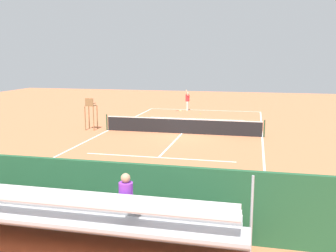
{
  "coord_description": "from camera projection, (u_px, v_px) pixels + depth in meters",
  "views": [
    {
      "loc": [
        -4.47,
        23.58,
        4.87
      ],
      "look_at": [
        0.0,
        4.0,
        1.2
      ],
      "focal_mm": 40.93,
      "sensor_mm": 36.0,
      "label": 1
    }
  ],
  "objects": [
    {
      "name": "ground_plane",
      "position": [
        182.0,
        133.0,
        24.47
      ],
      "size": [
        60.0,
        60.0,
        0.0
      ],
      "primitive_type": "plane",
      "color": "#CC7047"
    },
    {
      "name": "court_line_markings",
      "position": [
        182.0,
        133.0,
        24.5
      ],
      "size": [
        10.1,
        22.2,
        0.01
      ],
      "color": "white",
      "rests_on": "ground"
    },
    {
      "name": "tennis_net",
      "position": [
        182.0,
        126.0,
        24.38
      ],
      "size": [
        10.3,
        0.1,
        1.07
      ],
      "color": "black",
      "rests_on": "ground"
    },
    {
      "name": "backdrop_wall",
      "position": [
        90.0,
        195.0,
        10.86
      ],
      "size": [
        18.0,
        0.16,
        2.0
      ],
      "primitive_type": "cube",
      "color": "#235633",
      "rests_on": "ground"
    },
    {
      "name": "bleacher_stand",
      "position": [
        61.0,
        216.0,
        9.57
      ],
      "size": [
        9.06,
        2.4,
        2.48
      ],
      "color": "#B2B2B7",
      "rests_on": "ground"
    },
    {
      "name": "umpire_chair",
      "position": [
        91.0,
        110.0,
        25.53
      ],
      "size": [
        0.67,
        0.67,
        2.14
      ],
      "color": "olive",
      "rests_on": "ground"
    },
    {
      "name": "courtside_bench",
      "position": [
        208.0,
        210.0,
        10.92
      ],
      "size": [
        1.8,
        0.4,
        0.93
      ],
      "color": "#9E754C",
      "rests_on": "ground"
    },
    {
      "name": "equipment_bag",
      "position": [
        143.0,
        218.0,
        11.29
      ],
      "size": [
        0.9,
        0.36,
        0.36
      ],
      "primitive_type": "cube",
      "color": "#B22D2D",
      "rests_on": "ground"
    },
    {
      "name": "tennis_player",
      "position": [
        188.0,
        99.0,
        34.66
      ],
      "size": [
        0.36,
        0.53,
        1.93
      ],
      "color": "white",
      "rests_on": "ground"
    },
    {
      "name": "tennis_racket",
      "position": [
        180.0,
        111.0,
        34.55
      ],
      "size": [
        0.58,
        0.33,
        0.03
      ],
      "color": "black",
      "rests_on": "ground"
    },
    {
      "name": "tennis_ball_near",
      "position": [
        200.0,
        114.0,
        32.67
      ],
      "size": [
        0.07,
        0.07,
        0.07
      ],
      "primitive_type": "sphere",
      "color": "#CCDB33",
      "rests_on": "ground"
    }
  ]
}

